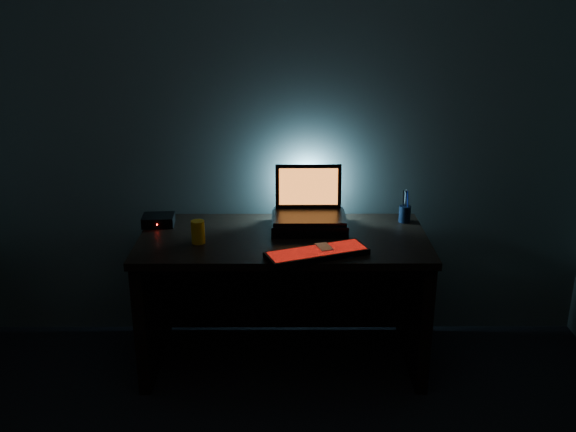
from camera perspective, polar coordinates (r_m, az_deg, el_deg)
The scene contains 10 objects.
room at distance 1.65m, azimuth -0.71°, elevation -6.35°, with size 3.50×4.00×2.50m.
desk at distance 3.49m, azimuth -0.41°, elevation -5.43°, with size 1.50×0.70×0.75m.
riser at distance 3.44m, azimuth 1.88°, elevation -0.66°, with size 0.40×0.30×0.06m, color black.
laptop at distance 3.45m, azimuth 1.86°, elevation 1.04°, with size 0.38×0.28×0.26m.
keyboard at distance 3.10m, azimuth 2.60°, elevation -3.31°, with size 0.52×0.33×0.03m.
mousepad at distance 3.14m, azimuth 3.22°, elevation -3.24°, with size 0.22×0.20×0.00m, color navy.
mouse at distance 3.14m, azimuth 3.23°, elevation -2.95°, with size 0.06×0.10×0.03m, color gray.
pen_cup at distance 3.59m, azimuth 10.34°, elevation 0.18°, with size 0.06×0.06×0.09m, color black.
juice_glass at distance 3.27m, azimuth -8.00°, elevation -1.41°, with size 0.07×0.07×0.12m, color #DE9B0B.
router at distance 3.56m, azimuth -11.44°, elevation -0.38°, with size 0.18×0.15×0.06m.
Camera 1 is at (0.02, -1.49, 1.98)m, focal length 40.00 mm.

